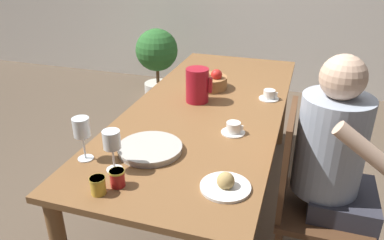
# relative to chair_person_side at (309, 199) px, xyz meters

# --- Properties ---
(ground_plane) EXTENTS (20.00, 20.00, 0.00)m
(ground_plane) POSITION_rel_chair_person_side_xyz_m (-0.62, 0.44, -0.50)
(ground_plane) COLOR brown
(dining_table) EXTENTS (0.87, 2.12, 0.72)m
(dining_table) POSITION_rel_chair_person_side_xyz_m (-0.62, 0.44, 0.13)
(dining_table) COLOR brown
(dining_table) RESTS_ON ground_plane
(chair_person_side) EXTENTS (0.42, 0.42, 0.94)m
(chair_person_side) POSITION_rel_chair_person_side_xyz_m (0.00, 0.00, 0.00)
(chair_person_side) COLOR #51331E
(chair_person_side) RESTS_ON ground_plane
(person_seated) EXTENTS (0.39, 0.41, 1.20)m
(person_seated) POSITION_rel_chair_person_side_xyz_m (0.09, 0.03, 0.21)
(person_seated) COLOR #33333D
(person_seated) RESTS_ON ground_plane
(red_pitcher) EXTENTS (0.16, 0.14, 0.21)m
(red_pitcher) POSITION_rel_chair_person_side_xyz_m (-0.70, 0.49, 0.32)
(red_pitcher) COLOR #A31423
(red_pitcher) RESTS_ON dining_table
(wine_glass_water) EXTENTS (0.07, 0.07, 0.20)m
(wine_glass_water) POSITION_rel_chair_person_side_xyz_m (-0.98, -0.30, 0.37)
(wine_glass_water) COLOR white
(wine_glass_water) RESTS_ON dining_table
(wine_glass_juice) EXTENTS (0.07, 0.07, 0.19)m
(wine_glass_juice) POSITION_rel_chair_person_side_xyz_m (-0.82, -0.34, 0.35)
(wine_glass_juice) COLOR white
(wine_glass_juice) RESTS_ON dining_table
(teacup_near_person) EXTENTS (0.12, 0.12, 0.06)m
(teacup_near_person) POSITION_rel_chair_person_side_xyz_m (-0.40, 0.14, 0.24)
(teacup_near_person) COLOR white
(teacup_near_person) RESTS_ON dining_table
(teacup_across) EXTENTS (0.12, 0.12, 0.06)m
(teacup_across) POSITION_rel_chair_person_side_xyz_m (-0.29, 0.65, 0.24)
(teacup_across) COLOR white
(teacup_across) RESTS_ON dining_table
(serving_tray) EXTENTS (0.30, 0.30, 0.03)m
(serving_tray) POSITION_rel_chair_person_side_xyz_m (-0.73, -0.16, 0.23)
(serving_tray) COLOR #B7B2A8
(serving_tray) RESTS_ON dining_table
(bread_plate) EXTENTS (0.20, 0.20, 0.07)m
(bread_plate) POSITION_rel_chair_person_side_xyz_m (-0.34, -0.33, 0.23)
(bread_plate) COLOR white
(bread_plate) RESTS_ON dining_table
(jam_jar_amber) EXTENTS (0.06, 0.06, 0.07)m
(jam_jar_amber) POSITION_rel_chair_person_side_xyz_m (-0.75, -0.44, 0.26)
(jam_jar_amber) COLOR #A81E1E
(jam_jar_amber) RESTS_ON dining_table
(jam_jar_red) EXTENTS (0.06, 0.06, 0.07)m
(jam_jar_red) POSITION_rel_chair_person_side_xyz_m (-0.80, -0.51, 0.26)
(jam_jar_red) COLOR gold
(jam_jar_red) RESTS_ON dining_table
(fruit_bowl) EXTENTS (0.23, 0.23, 0.14)m
(fruit_bowl) POSITION_rel_chair_person_side_xyz_m (-0.69, 0.72, 0.27)
(fruit_bowl) COLOR #9E6B3D
(fruit_bowl) RESTS_ON dining_table
(potted_plant) EXTENTS (0.46, 0.46, 0.76)m
(potted_plant) POSITION_rel_chair_person_side_xyz_m (-1.66, 2.14, -0.03)
(potted_plant) COLOR beige
(potted_plant) RESTS_ON ground_plane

